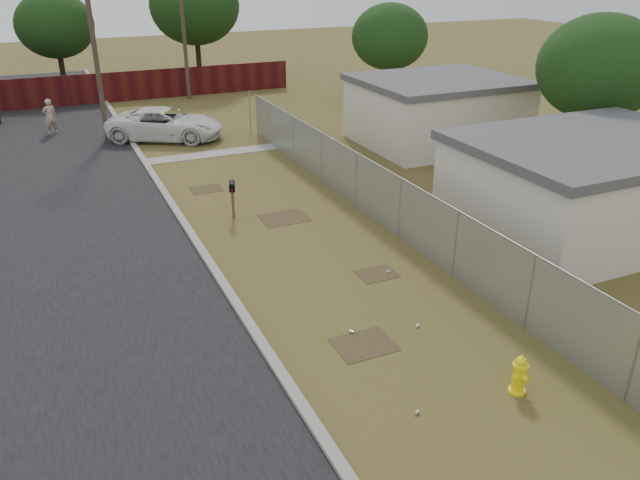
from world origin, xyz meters
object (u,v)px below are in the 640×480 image
fire_hydrant (519,375)px  pedestrian (50,116)px  mailbox (232,189)px  pickup_truck (165,124)px

fire_hydrant → pedestrian: bearing=106.3°
mailbox → pedestrian: size_ratio=0.75×
fire_hydrant → mailbox: 11.89m
pedestrian → pickup_truck: bearing=130.9°
mailbox → pickup_truck: pickup_truck is taller
fire_hydrant → pickup_truck: size_ratio=0.16×
mailbox → pedestrian: bearing=109.2°
fire_hydrant → mailbox: bearing=102.5°
mailbox → pedestrian: pedestrian is taller
fire_hydrant → mailbox: size_ratio=0.69×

